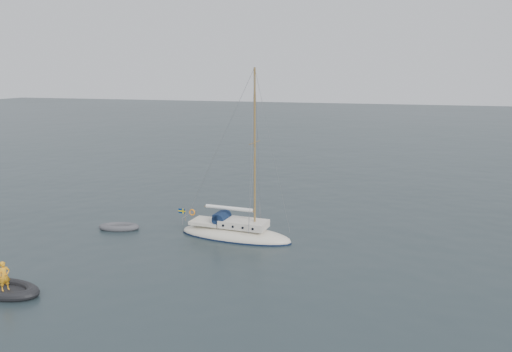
% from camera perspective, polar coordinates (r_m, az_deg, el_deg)
% --- Properties ---
extents(ground, '(300.00, 300.00, 0.00)m').
position_cam_1_polar(ground, '(31.84, -0.47, -8.45)').
color(ground, black).
rests_on(ground, ground).
extents(sailboat, '(8.31, 2.49, 11.83)m').
position_cam_1_polar(sailboat, '(33.87, -2.37, -5.59)').
color(sailboat, beige).
rests_on(sailboat, ground).
extents(dinghy, '(2.91, 1.31, 0.42)m').
position_cam_1_polar(dinghy, '(37.06, -15.37, -5.63)').
color(dinghy, '#434347').
rests_on(dinghy, ground).
extents(rib, '(4.31, 1.96, 1.75)m').
position_cam_1_polar(rib, '(28.96, -27.04, -11.36)').
color(rib, black).
rests_on(rib, ground).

